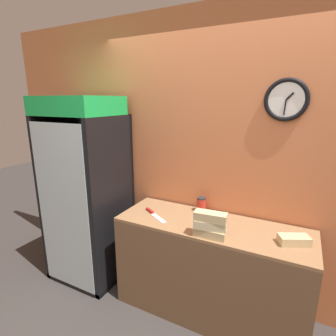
% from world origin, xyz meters
% --- Properties ---
extents(wall_back, '(5.20, 0.09, 2.70)m').
position_xyz_m(wall_back, '(0.00, 1.17, 1.35)').
color(wall_back, '#D17547').
rests_on(wall_back, ground_plane).
extents(prep_counter, '(1.64, 0.57, 0.88)m').
position_xyz_m(prep_counter, '(0.00, 0.84, 0.44)').
color(prep_counter, brown).
rests_on(prep_counter, ground_plane).
extents(beverage_cooler, '(0.75, 0.67, 1.95)m').
position_xyz_m(beverage_cooler, '(-1.36, 0.84, 1.06)').
color(beverage_cooler, black).
rests_on(beverage_cooler, ground_plane).
extents(sandwich_stack_bottom, '(0.25, 0.11, 0.07)m').
position_xyz_m(sandwich_stack_bottom, '(0.05, 0.62, 0.91)').
color(sandwich_stack_bottom, tan).
rests_on(sandwich_stack_bottom, prep_counter).
extents(sandwich_stack_middle, '(0.26, 0.13, 0.07)m').
position_xyz_m(sandwich_stack_middle, '(0.05, 0.62, 0.98)').
color(sandwich_stack_middle, beige).
rests_on(sandwich_stack_middle, sandwich_stack_bottom).
extents(sandwich_stack_top, '(0.25, 0.12, 0.07)m').
position_xyz_m(sandwich_stack_top, '(0.05, 0.62, 1.05)').
color(sandwich_stack_top, tan).
rests_on(sandwich_stack_top, sandwich_stack_middle).
extents(sandwich_flat_left, '(0.24, 0.19, 0.07)m').
position_xyz_m(sandwich_flat_left, '(0.64, 0.80, 0.91)').
color(sandwich_flat_left, tan).
rests_on(sandwich_flat_left, prep_counter).
extents(chefs_knife, '(0.30, 0.20, 0.02)m').
position_xyz_m(chefs_knife, '(-0.55, 0.78, 0.89)').
color(chefs_knife, silver).
rests_on(chefs_knife, prep_counter).
extents(condiment_jar, '(0.09, 0.09, 0.14)m').
position_xyz_m(condiment_jar, '(-0.17, 1.05, 0.95)').
color(condiment_jar, '#B72D23').
rests_on(condiment_jar, prep_counter).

